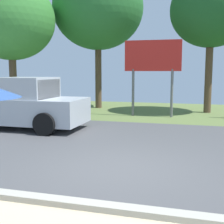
% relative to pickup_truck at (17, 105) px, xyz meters
% --- Properties ---
extents(ground_plane, '(40.00, 22.00, 0.20)m').
position_rel_pickup_truck_xyz_m(ground_plane, '(4.81, -0.75, -0.92)').
color(ground_plane, '#4C4C4F').
extents(pickup_truck, '(5.20, 2.28, 1.88)m').
position_rel_pickup_truck_xyz_m(pickup_truck, '(0.00, 0.00, 0.00)').
color(pickup_truck, '#ADB2BA').
rests_on(pickup_truck, ground_plane).
extents(roadside_billboard, '(2.60, 0.12, 3.50)m').
position_rel_pickup_truck_xyz_m(roadside_billboard, '(4.46, 4.19, 1.68)').
color(roadside_billboard, slate).
rests_on(roadside_billboard, ground_plane).
extents(tree_left_far, '(4.29, 4.29, 6.54)m').
position_rel_pickup_truck_xyz_m(tree_left_far, '(-2.40, 3.50, 3.70)').
color(tree_left_far, brown).
rests_on(tree_left_far, ground_plane).
extents(tree_center_back, '(4.01, 4.01, 6.90)m').
position_rel_pickup_truck_xyz_m(tree_center_back, '(7.01, 6.27, 4.18)').
color(tree_center_back, brown).
rests_on(tree_center_back, ground_plane).
extents(tree_right_far, '(5.02, 5.02, 7.84)m').
position_rel_pickup_truck_xyz_m(tree_right_far, '(1.02, 6.74, 4.67)').
color(tree_right_far, brown).
rests_on(tree_right_far, ground_plane).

